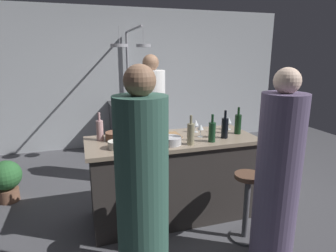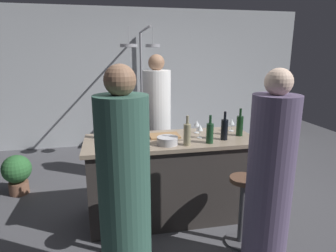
{
  "view_description": "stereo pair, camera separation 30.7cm",
  "coord_description": "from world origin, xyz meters",
  "px_view_note": "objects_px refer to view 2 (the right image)",
  "views": [
    {
      "loc": [
        -0.91,
        -2.76,
        1.77
      ],
      "look_at": [
        0.0,
        0.15,
        1.0
      ],
      "focal_mm": 30.69,
      "sensor_mm": 36.0,
      "label": 1
    },
    {
      "loc": [
        -0.61,
        -2.84,
        1.77
      ],
      "look_at": [
        0.0,
        0.15,
        1.0
      ],
      "focal_mm": 30.69,
      "sensor_mm": 36.0,
      "label": 2
    }
  ],
  "objects_px": {
    "wine_bottle_white": "(187,134)",
    "chef": "(157,126)",
    "bar_stool_right": "(242,208)",
    "stove_range": "(144,125)",
    "guest_right": "(269,184)",
    "wine_glass_by_chef": "(232,122)",
    "mixing_bowl_steel": "(167,141)",
    "potted_plant": "(17,172)",
    "pepper_mill": "(129,136)",
    "wine_glass_near_right_guest": "(200,128)",
    "mixing_bowl_ceramic": "(112,143)",
    "bar_stool_left": "(128,220)",
    "wine_bottle_red": "(240,125)",
    "wine_glass_near_left_guest": "(197,124)",
    "wine_bottle_rose": "(100,128)",
    "wine_bottle_green": "(210,133)",
    "cutting_board": "(164,136)",
    "wine_bottle_dark": "(224,129)",
    "guest_left": "(125,198)",
    "mixing_bowl_wooden": "(115,135)"
  },
  "relations": [
    {
      "from": "cutting_board",
      "to": "wine_bottle_rose",
      "type": "height_order",
      "value": "wine_bottle_rose"
    },
    {
      "from": "guest_right",
      "to": "mixing_bowl_wooden",
      "type": "distance_m",
      "value": 1.61
    },
    {
      "from": "pepper_mill",
      "to": "wine_bottle_rose",
      "type": "xyz_separation_m",
      "value": [
        -0.28,
        0.33,
        0.01
      ]
    },
    {
      "from": "bar_stool_left",
      "to": "wine_glass_near_right_guest",
      "type": "height_order",
      "value": "wine_glass_near_right_guest"
    },
    {
      "from": "potted_plant",
      "to": "wine_bottle_red",
      "type": "xyz_separation_m",
      "value": [
        2.58,
        -0.94,
        0.72
      ]
    },
    {
      "from": "wine_bottle_red",
      "to": "wine_glass_by_chef",
      "type": "height_order",
      "value": "wine_bottle_red"
    },
    {
      "from": "wine_glass_near_right_guest",
      "to": "mixing_bowl_ceramic",
      "type": "bearing_deg",
      "value": -172.31
    },
    {
      "from": "stove_range",
      "to": "mixing_bowl_steel",
      "type": "distance_m",
      "value": 2.69
    },
    {
      "from": "wine_bottle_green",
      "to": "wine_glass_by_chef",
      "type": "distance_m",
      "value": 0.55
    },
    {
      "from": "cutting_board",
      "to": "wine_bottle_green",
      "type": "xyz_separation_m",
      "value": [
        0.4,
        -0.32,
        0.1
      ]
    },
    {
      "from": "pepper_mill",
      "to": "wine_glass_near_left_guest",
      "type": "bearing_deg",
      "value": 22.54
    },
    {
      "from": "wine_glass_by_chef",
      "to": "wine_bottle_white",
      "type": "bearing_deg",
      "value": -147.8
    },
    {
      "from": "cutting_board",
      "to": "bar_stool_right",
      "type": "bearing_deg",
      "value": -49.77
    },
    {
      "from": "guest_left",
      "to": "mixing_bowl_steel",
      "type": "xyz_separation_m",
      "value": [
        0.47,
        0.81,
        0.14
      ]
    },
    {
      "from": "bar_stool_left",
      "to": "guest_right",
      "type": "xyz_separation_m",
      "value": [
        1.09,
        -0.36,
        0.4
      ]
    },
    {
      "from": "stove_range",
      "to": "guest_left",
      "type": "bearing_deg",
      "value": -98.96
    },
    {
      "from": "stove_range",
      "to": "wine_bottle_dark",
      "type": "relative_size",
      "value": 2.98
    },
    {
      "from": "guest_left",
      "to": "wine_bottle_rose",
      "type": "xyz_separation_m",
      "value": [
        -0.19,
        1.17,
        0.22
      ]
    },
    {
      "from": "wine_bottle_white",
      "to": "chef",
      "type": "bearing_deg",
      "value": 95.36
    },
    {
      "from": "wine_bottle_white",
      "to": "mixing_bowl_steel",
      "type": "bearing_deg",
      "value": 162.0
    },
    {
      "from": "cutting_board",
      "to": "wine_glass_by_chef",
      "type": "bearing_deg",
      "value": 4.48
    },
    {
      "from": "wine_bottle_rose",
      "to": "wine_glass_near_left_guest",
      "type": "height_order",
      "value": "wine_bottle_rose"
    },
    {
      "from": "potted_plant",
      "to": "wine_bottle_rose",
      "type": "height_order",
      "value": "wine_bottle_rose"
    },
    {
      "from": "pepper_mill",
      "to": "wine_bottle_green",
      "type": "distance_m",
      "value": 0.8
    },
    {
      "from": "chef",
      "to": "stove_range",
      "type": "bearing_deg",
      "value": 90.05
    },
    {
      "from": "guest_left",
      "to": "cutting_board",
      "type": "height_order",
      "value": "guest_left"
    },
    {
      "from": "guest_right",
      "to": "mixing_bowl_steel",
      "type": "distance_m",
      "value": 1.04
    },
    {
      "from": "mixing_bowl_steel",
      "to": "wine_bottle_dark",
      "type": "bearing_deg",
      "value": 4.12
    },
    {
      "from": "pepper_mill",
      "to": "wine_bottle_red",
      "type": "relative_size",
      "value": 0.7
    },
    {
      "from": "wine_glass_near_left_guest",
      "to": "bar_stool_right",
      "type": "bearing_deg",
      "value": -74.49
    },
    {
      "from": "wine_glass_near_left_guest",
      "to": "wine_bottle_rose",
      "type": "bearing_deg",
      "value": 179.65
    },
    {
      "from": "stove_range",
      "to": "guest_right",
      "type": "height_order",
      "value": "guest_right"
    },
    {
      "from": "wine_bottle_dark",
      "to": "wine_glass_by_chef",
      "type": "height_order",
      "value": "wine_bottle_dark"
    },
    {
      "from": "guest_left",
      "to": "bar_stool_right",
      "type": "height_order",
      "value": "guest_left"
    },
    {
      "from": "wine_glass_near_right_guest",
      "to": "mixing_bowl_wooden",
      "type": "xyz_separation_m",
      "value": [
        -0.88,
        0.16,
        -0.06
      ]
    },
    {
      "from": "wine_bottle_green",
      "to": "wine_glass_near_left_guest",
      "type": "distance_m",
      "value": 0.39
    },
    {
      "from": "bar_stool_right",
      "to": "wine_bottle_white",
      "type": "xyz_separation_m",
      "value": [
        -0.44,
        0.37,
        0.64
      ]
    },
    {
      "from": "bar_stool_right",
      "to": "guest_left",
      "type": "bearing_deg",
      "value": -160.75
    },
    {
      "from": "stove_range",
      "to": "wine_glass_near_left_guest",
      "type": "relative_size",
      "value": 6.1
    },
    {
      "from": "potted_plant",
      "to": "cutting_board",
      "type": "height_order",
      "value": "cutting_board"
    },
    {
      "from": "bar_stool_right",
      "to": "wine_bottle_red",
      "type": "relative_size",
      "value": 2.26
    },
    {
      "from": "guest_right",
      "to": "wine_glass_by_chef",
      "type": "xyz_separation_m",
      "value": [
        0.17,
        1.13,
        0.23
      ]
    },
    {
      "from": "guest_right",
      "to": "pepper_mill",
      "type": "height_order",
      "value": "guest_right"
    },
    {
      "from": "potted_plant",
      "to": "pepper_mill",
      "type": "distance_m",
      "value": 1.88
    },
    {
      "from": "bar_stool_right",
      "to": "wine_glass_near_right_guest",
      "type": "xyz_separation_m",
      "value": [
        -0.24,
        0.59,
        0.63
      ]
    },
    {
      "from": "potted_plant",
      "to": "pepper_mill",
      "type": "relative_size",
      "value": 2.48
    },
    {
      "from": "wine_bottle_dark",
      "to": "wine_glass_by_chef",
      "type": "bearing_deg",
      "value": 54.61
    },
    {
      "from": "mixing_bowl_ceramic",
      "to": "wine_glass_near_right_guest",
      "type": "bearing_deg",
      "value": 7.69
    },
    {
      "from": "chef",
      "to": "bar_stool_right",
      "type": "xyz_separation_m",
      "value": [
        0.55,
        -1.52,
        -0.44
      ]
    },
    {
      "from": "pepper_mill",
      "to": "mixing_bowl_steel",
      "type": "distance_m",
      "value": 0.38
    }
  ]
}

